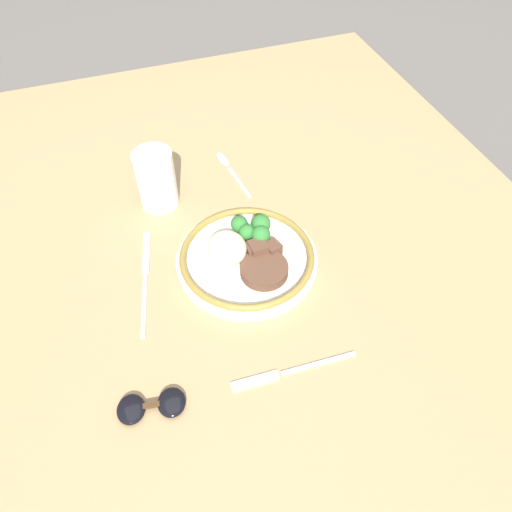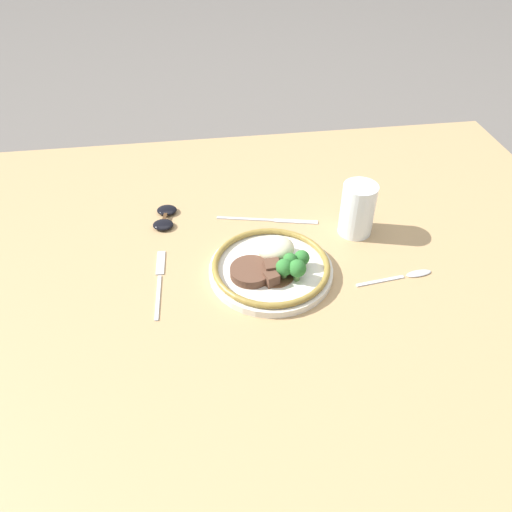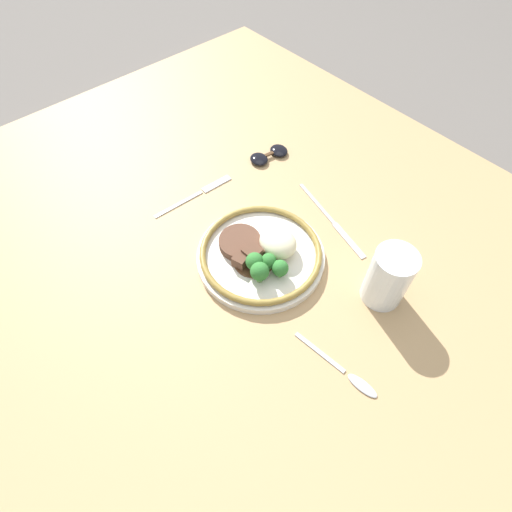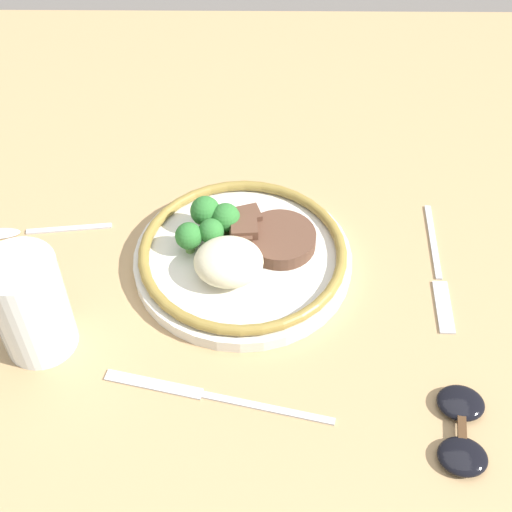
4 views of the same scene
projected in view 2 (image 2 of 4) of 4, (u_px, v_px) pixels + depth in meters
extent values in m
plane|color=#5B5651|center=(267.00, 287.00, 1.01)|extent=(8.00, 8.00, 0.00)
cube|color=tan|center=(267.00, 279.00, 0.99)|extent=(1.45, 1.15, 0.04)
cylinder|color=silver|center=(271.00, 270.00, 0.97)|extent=(0.24, 0.24, 0.02)
torus|color=olive|center=(271.00, 265.00, 0.96)|extent=(0.23, 0.23, 0.01)
ellipsoid|color=beige|center=(276.00, 248.00, 0.98)|extent=(0.07, 0.07, 0.04)
cylinder|color=brown|center=(251.00, 272.00, 0.95)|extent=(0.08, 0.08, 0.02)
cylinder|color=#51331E|center=(275.00, 274.00, 0.95)|extent=(0.08, 0.08, 0.00)
cube|color=brown|center=(272.00, 279.00, 0.93)|extent=(0.03, 0.03, 0.02)
cube|color=brown|center=(272.00, 269.00, 0.94)|extent=(0.03, 0.03, 0.03)
cube|color=brown|center=(273.00, 267.00, 0.95)|extent=(0.03, 0.03, 0.02)
cylinder|color=#5B8E47|center=(290.00, 267.00, 0.96)|extent=(0.01, 0.01, 0.01)
sphere|color=#2D702D|center=(290.00, 260.00, 0.95)|extent=(0.03, 0.03, 0.03)
cylinder|color=#5B8E47|center=(284.00, 275.00, 0.94)|extent=(0.01, 0.01, 0.01)
sphere|color=#2D702D|center=(284.00, 267.00, 0.93)|extent=(0.03, 0.03, 0.03)
cylinder|color=#5B8E47|center=(297.00, 276.00, 0.94)|extent=(0.01, 0.01, 0.02)
sphere|color=#2D702D|center=(297.00, 268.00, 0.92)|extent=(0.03, 0.03, 0.03)
cylinder|color=#5B8E47|center=(301.00, 265.00, 0.97)|extent=(0.01, 0.01, 0.01)
sphere|color=#2D702D|center=(302.00, 258.00, 0.95)|extent=(0.03, 0.03, 0.03)
cylinder|color=orange|center=(356.00, 217.00, 1.06)|extent=(0.06, 0.06, 0.08)
cylinder|color=white|center=(358.00, 209.00, 1.04)|extent=(0.07, 0.07, 0.12)
cube|color=#B7B7BC|center=(158.00, 297.00, 0.93)|extent=(0.01, 0.12, 0.00)
cube|color=#B7B7BC|center=(161.00, 263.00, 1.00)|extent=(0.02, 0.07, 0.00)
cube|color=#B7B7BC|center=(246.00, 219.00, 1.11)|extent=(0.13, 0.04, 0.00)
cube|color=#B7B7BC|center=(296.00, 221.00, 1.11)|extent=(0.10, 0.03, 0.00)
cube|color=#B7B7BC|center=(380.00, 281.00, 0.96)|extent=(0.10, 0.02, 0.00)
ellipsoid|color=#B7B7BC|center=(419.00, 273.00, 0.97)|extent=(0.05, 0.02, 0.01)
ellipsoid|color=black|center=(163.00, 225.00, 1.09)|extent=(0.05, 0.05, 0.01)
ellipsoid|color=black|center=(167.00, 210.00, 1.13)|extent=(0.05, 0.05, 0.01)
cube|color=#472D19|center=(165.00, 217.00, 1.11)|extent=(0.01, 0.02, 0.00)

